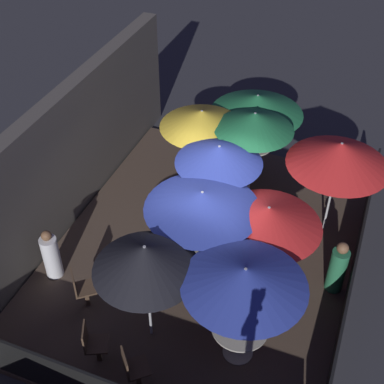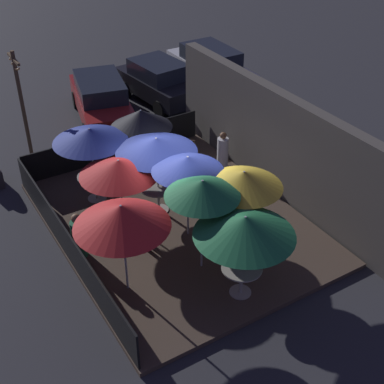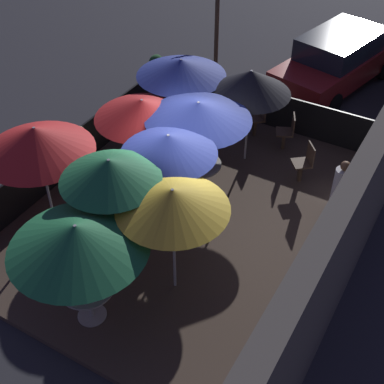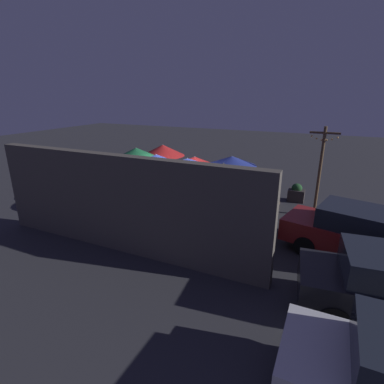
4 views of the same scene
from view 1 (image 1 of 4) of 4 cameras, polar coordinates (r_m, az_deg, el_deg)
ground_plane at (r=11.67m, az=1.31°, el=-6.77°), size 60.00×60.00×0.00m
patio_deck at (r=11.63m, az=1.31°, el=-6.57°), size 7.93×6.19×0.12m
building_wall at (r=11.86m, az=-13.81°, el=2.87°), size 9.53×0.36×3.11m
fence_front at (r=10.94m, az=16.68°, el=-8.65°), size 7.73×0.05×0.95m
patio_umbrella_0 at (r=8.44m, az=5.67°, el=-9.03°), size 2.04×2.04×2.25m
patio_umbrella_1 at (r=12.73m, az=6.97°, el=9.29°), size 2.21×2.21×2.16m
patio_umbrella_2 at (r=9.65m, az=1.09°, el=-0.89°), size 2.16×2.16×2.27m
patio_umbrella_3 at (r=11.16m, az=15.48°, el=3.92°), size 2.11×2.11×2.33m
patio_umbrella_4 at (r=10.63m, az=2.90°, el=4.02°), size 1.78×1.78×2.34m
patio_umbrella_5 at (r=11.47m, az=6.69°, el=7.49°), size 1.72×1.72×2.47m
patio_umbrella_6 at (r=8.72m, az=-5.01°, el=-7.03°), size 1.79×1.79×2.31m
patio_umbrella_7 at (r=11.80m, az=1.05°, el=7.83°), size 1.88×1.88×2.29m
patio_umbrella_8 at (r=9.71m, az=8.12°, el=-2.56°), size 2.01×2.01×2.10m
dining_table_0 at (r=9.58m, az=5.10°, el=-14.63°), size 0.99×0.99×0.77m
dining_table_1 at (r=13.45m, az=6.53°, el=4.50°), size 0.92×0.92×0.77m
dining_table_2 at (r=10.66m, az=0.99°, el=-6.75°), size 1.00×1.00×0.78m
patio_chair_0 at (r=10.46m, az=-11.72°, el=-9.99°), size 0.56×0.56×0.95m
patio_chair_1 at (r=11.55m, az=8.72°, el=-3.52°), size 0.56×0.56×0.94m
patio_chair_2 at (r=9.70m, az=-10.52°, el=-15.55°), size 0.53×0.53×0.93m
patio_chair_3 at (r=9.32m, az=-6.32°, el=-18.17°), size 0.56×0.56×0.95m
patron_0 at (r=11.13m, az=-14.79°, el=-6.57°), size 0.46×0.46×1.20m
patron_1 at (r=10.88m, az=15.25°, el=-7.86°), size 0.45×0.45×1.25m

